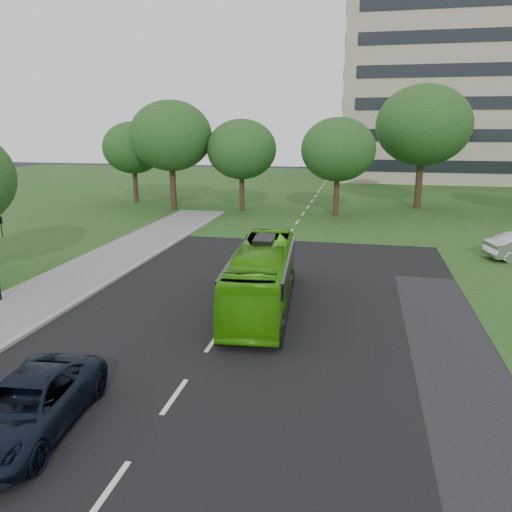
% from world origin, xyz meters
% --- Properties ---
extents(ground, '(160.00, 160.00, 0.00)m').
position_xyz_m(ground, '(0.00, 0.00, 0.00)').
color(ground, black).
rests_on(ground, ground).
extents(street_surfaces, '(120.00, 120.00, 0.15)m').
position_xyz_m(street_surfaces, '(-0.38, 22.75, 0.03)').
color(street_surfaces, black).
rests_on(street_surfaces, ground).
extents(office_building, '(40.10, 20.10, 25.00)m').
position_xyz_m(office_building, '(21.96, 61.96, 12.50)').
color(office_building, tan).
rests_on(office_building, ground).
extents(tree_park_a, '(7.53, 7.53, 10.01)m').
position_xyz_m(tree_park_a, '(-12.32, 26.07, 6.79)').
color(tree_park_a, black).
rests_on(tree_park_a, ground).
extents(tree_park_b, '(6.35, 6.35, 8.33)m').
position_xyz_m(tree_park_b, '(-5.81, 26.67, 5.61)').
color(tree_park_b, black).
rests_on(tree_park_b, ground).
extents(tree_park_c, '(6.35, 6.35, 8.44)m').
position_xyz_m(tree_park_c, '(2.91, 25.50, 5.72)').
color(tree_park_c, black).
rests_on(tree_park_c, ground).
extents(tree_park_d, '(8.64, 8.64, 11.43)m').
position_xyz_m(tree_park_d, '(10.31, 31.18, 7.74)').
color(tree_park_d, black).
rests_on(tree_park_d, ground).
extents(tree_park_f, '(6.10, 6.10, 8.15)m').
position_xyz_m(tree_park_f, '(-17.83, 29.64, 5.54)').
color(tree_park_f, black).
rests_on(tree_park_f, ground).
extents(bus, '(3.06, 9.83, 2.70)m').
position_xyz_m(bus, '(1.00, 1.99, 1.35)').
color(bus, '#3A9D0C').
rests_on(bus, ground).
extents(suv, '(2.85, 5.41, 1.45)m').
position_xyz_m(suv, '(-3.06, -8.40, 0.73)').
color(suv, black).
rests_on(suv, ground).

